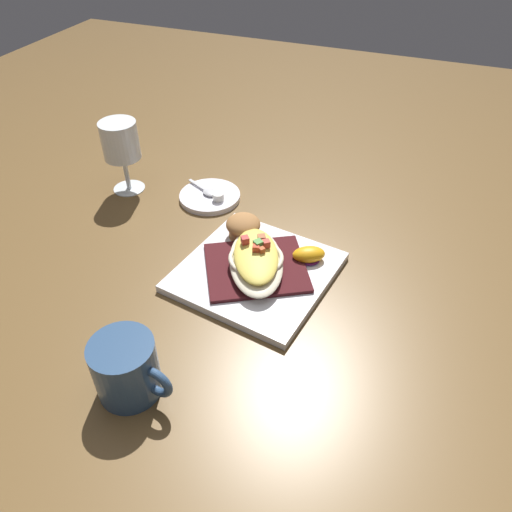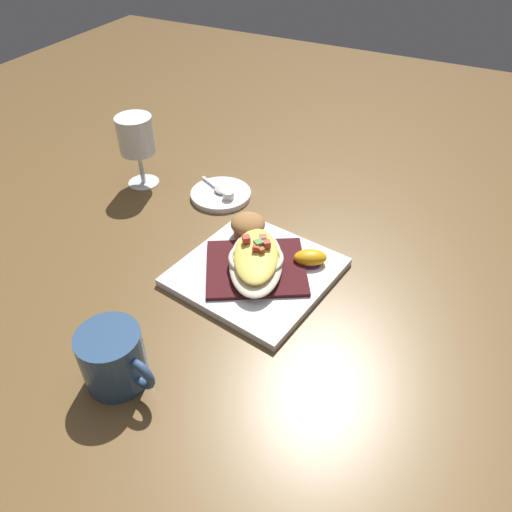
{
  "view_description": "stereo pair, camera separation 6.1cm",
  "coord_description": "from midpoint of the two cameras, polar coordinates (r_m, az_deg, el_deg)",
  "views": [
    {
      "loc": [
        0.6,
        0.24,
        0.59
      ],
      "look_at": [
        0.0,
        0.0,
        0.04
      ],
      "focal_mm": 34.29,
      "sensor_mm": 36.0,
      "label": 1
    },
    {
      "loc": [
        0.58,
        0.29,
        0.59
      ],
      "look_at": [
        0.0,
        0.0,
        0.04
      ],
      "focal_mm": 34.29,
      "sensor_mm": 36.0,
      "label": 2
    }
  ],
  "objects": [
    {
      "name": "stemmed_glass",
      "position": [
        1.1,
        -12.22,
        13.19
      ],
      "size": [
        0.08,
        0.08,
        0.16
      ],
      "color": "white",
      "rests_on": "ground_plane"
    },
    {
      "name": "creamer_cup_0",
      "position": [
        1.05,
        -1.58,
        7.09
      ],
      "size": [
        0.02,
        0.02,
        0.02
      ],
      "primitive_type": "cylinder",
      "color": "white",
      "rests_on": "creamer_saucer"
    },
    {
      "name": "orange_garnish",
      "position": [
        0.88,
        8.26,
        -0.32
      ],
      "size": [
        0.06,
        0.07,
        0.03
      ],
      "color": "#5D1C5D",
      "rests_on": "square_plate"
    },
    {
      "name": "coffee_mug",
      "position": [
        0.72,
        -13.83,
        -11.84
      ],
      "size": [
        0.09,
        0.12,
        0.09
      ],
      "color": "#304D72",
      "rests_on": "ground_plane"
    },
    {
      "name": "ground_plane",
      "position": [
        0.88,
        1.98,
        -2.27
      ],
      "size": [
        2.6,
        2.6,
        0.0
      ],
      "primitive_type": "plane",
      "color": "brown"
    },
    {
      "name": "creamer_saucer",
      "position": [
        1.08,
        -2.51,
        7.15
      ],
      "size": [
        0.13,
        0.13,
        0.01
      ],
      "primitive_type": "cylinder",
      "color": "white",
      "rests_on": "ground_plane"
    },
    {
      "name": "gratin_dish",
      "position": [
        0.85,
        2.04,
        -0.35
      ],
      "size": [
        0.21,
        0.16,
        0.05
      ],
      "color": "beige",
      "rests_on": "folded_napkin"
    },
    {
      "name": "muffin",
      "position": [
        0.93,
        0.93,
        3.47
      ],
      "size": [
        0.07,
        0.07,
        0.04
      ],
      "color": "#A26C39",
      "rests_on": "square_plate"
    },
    {
      "name": "square_plate",
      "position": [
        0.87,
        1.99,
        -1.92
      ],
      "size": [
        0.29,
        0.29,
        0.01
      ],
      "primitive_type": "cube",
      "rotation": [
        0.0,
        0.0,
        -0.16
      ],
      "color": "white",
      "rests_on": "ground_plane"
    },
    {
      "name": "folded_napkin",
      "position": [
        0.87,
        2.01,
        -1.39
      ],
      "size": [
        0.22,
        0.23,
        0.01
      ],
      "primitive_type": "cube",
      "rotation": [
        0.0,
        0.0,
        0.53
      ],
      "color": "#411518",
      "rests_on": "square_plate"
    },
    {
      "name": "spoon",
      "position": [
        1.08,
        -2.66,
        7.72
      ],
      "size": [
        0.05,
        0.09,
        0.01
      ],
      "color": "silver",
      "rests_on": "creamer_saucer"
    }
  ]
}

